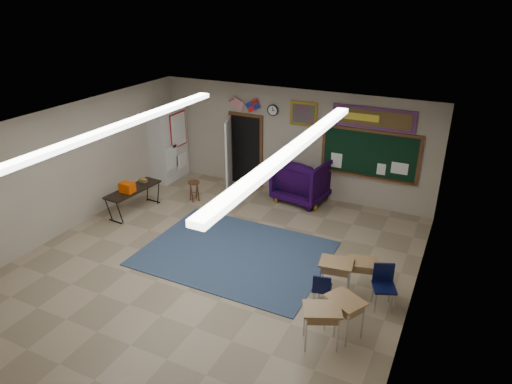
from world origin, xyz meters
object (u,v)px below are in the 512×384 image
at_px(wooden_stool, 194,191).
at_px(wingback_armchair, 303,179).
at_px(folding_table, 134,199).
at_px(student_desk_front_left, 335,276).
at_px(student_desk_front_right, 362,274).

bearing_deg(wooden_stool, wingback_armchair, 27.55).
xyz_separation_m(wingback_armchair, folding_table, (-3.71, -2.67, -0.26)).
xyz_separation_m(wingback_armchair, student_desk_front_left, (2.10, -3.81, -0.21)).
bearing_deg(student_desk_front_right, wingback_armchair, 112.12).
relative_size(wingback_armchair, folding_table, 0.84).
xyz_separation_m(student_desk_front_left, folding_table, (-5.81, 1.14, -0.05)).
relative_size(student_desk_front_right, folding_table, 0.42).
bearing_deg(wooden_stool, folding_table, -129.26).
height_order(student_desk_front_right, wooden_stool, student_desk_front_right).
bearing_deg(wingback_armchair, wooden_stool, 36.78).
distance_m(student_desk_front_left, wooden_stool, 5.35).
distance_m(wingback_armchair, student_desk_front_right, 4.30).
xyz_separation_m(wingback_armchair, student_desk_front_right, (2.53, -3.48, -0.24)).
distance_m(student_desk_front_right, wooden_stool, 5.60).
relative_size(wingback_armchair, wooden_stool, 2.42).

